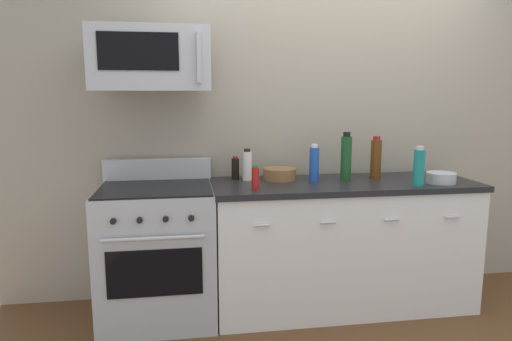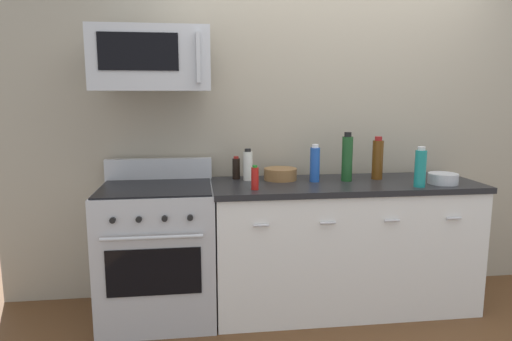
{
  "view_description": "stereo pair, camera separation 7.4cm",
  "coord_description": "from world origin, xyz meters",
  "views": [
    {
      "loc": [
        -1.1,
        -3.03,
        1.53
      ],
      "look_at": [
        -0.64,
        -0.05,
        1.02
      ],
      "focal_mm": 31.99,
      "sensor_mm": 36.0,
      "label": 1
    },
    {
      "loc": [
        -1.02,
        -3.04,
        1.53
      ],
      "look_at": [
        -0.64,
        -0.05,
        1.02
      ],
      "focal_mm": 31.99,
      "sensor_mm": 36.0,
      "label": 2
    }
  ],
  "objects": [
    {
      "name": "ground_plane",
      "position": [
        0.0,
        0.0,
        0.0
      ],
      "size": [
        5.94,
        5.94,
        0.0
      ],
      "primitive_type": "plane",
      "color": "brown"
    },
    {
      "name": "bottle_soda_blue",
      "position": [
        -0.21,
        0.04,
        1.05
      ],
      "size": [
        0.07,
        0.07,
        0.27
      ],
      "color": "#1E4CA5",
      "rests_on": "countertop_slab"
    },
    {
      "name": "range_oven",
      "position": [
        -1.31,
        0.0,
        0.47
      ],
      "size": [
        0.76,
        0.69,
        1.07
      ],
      "color": "#B7BABF",
      "rests_on": "ground_plane"
    },
    {
      "name": "counter_unit",
      "position": [
        0.0,
        -0.0,
        0.46
      ],
      "size": [
        1.86,
        0.66,
        0.92
      ],
      "color": "white",
      "rests_on": "ground_plane"
    },
    {
      "name": "bottle_hot_sauce_red",
      "position": [
        -0.66,
        -0.18,
        1.0
      ],
      "size": [
        0.05,
        0.05,
        0.16
      ],
      "color": "#B21914",
      "rests_on": "countertop_slab"
    },
    {
      "name": "bottle_sparkling_teal",
      "position": [
        0.44,
        -0.22,
        1.05
      ],
      "size": [
        0.08,
        0.08,
        0.27
      ],
      "color": "#197F7A",
      "rests_on": "countertop_slab"
    },
    {
      "name": "bottle_soy_sauce_dark",
      "position": [
        -0.75,
        0.22,
        1.0
      ],
      "size": [
        0.06,
        0.06,
        0.17
      ],
      "color": "black",
      "rests_on": "countertop_slab"
    },
    {
      "name": "bowl_wooden_salad",
      "position": [
        -0.44,
        0.15,
        0.96
      ],
      "size": [
        0.24,
        0.24,
        0.08
      ],
      "color": "brown",
      "rests_on": "countertop_slab"
    },
    {
      "name": "microwave",
      "position": [
        -1.31,
        0.05,
        1.75
      ],
      "size": [
        0.74,
        0.44,
        0.4
      ],
      "color": "#B7BABF"
    },
    {
      "name": "bowl_steel_prep",
      "position": [
        0.65,
        -0.15,
        0.96
      ],
      "size": [
        0.2,
        0.2,
        0.07
      ],
      "color": "#B2B5BA",
      "rests_on": "countertop_slab"
    },
    {
      "name": "back_wall",
      "position": [
        0.0,
        0.41,
        1.35
      ],
      "size": [
        4.95,
        0.1,
        2.7
      ],
      "primitive_type": "cube",
      "color": "#9E937F",
      "rests_on": "ground_plane"
    },
    {
      "name": "bottle_wine_green",
      "position": [
        0.02,
        0.04,
        1.08
      ],
      "size": [
        0.08,
        0.08,
        0.35
      ],
      "color": "#19471E",
      "rests_on": "countertop_slab"
    },
    {
      "name": "bottle_vinegar_white",
      "position": [
        -0.67,
        0.16,
        1.03
      ],
      "size": [
        0.07,
        0.07,
        0.23
      ],
      "color": "silver",
      "rests_on": "countertop_slab"
    },
    {
      "name": "bottle_wine_amber",
      "position": [
        0.27,
        0.08,
        1.07
      ],
      "size": [
        0.08,
        0.08,
        0.31
      ],
      "color": "#59330F",
      "rests_on": "countertop_slab"
    }
  ]
}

